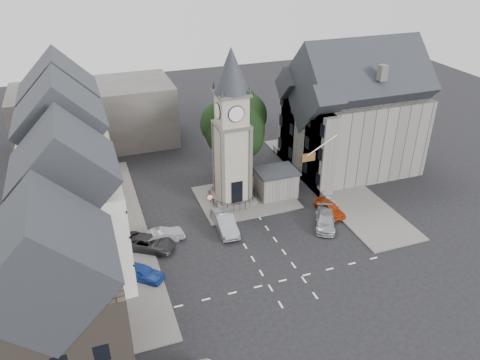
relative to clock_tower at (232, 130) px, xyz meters
name	(u,v)px	position (x,y,z in m)	size (l,w,h in m)	color
ground	(260,243)	(0.00, -7.99, -8.12)	(120.00, 120.00, 0.00)	black
pavement_west	(115,233)	(-12.50, -1.99, -8.05)	(6.00, 30.00, 0.14)	#595651
pavement_east	(332,182)	(12.00, 0.01, -8.05)	(6.00, 26.00, 0.14)	#595651
central_island	(246,198)	(1.50, 0.01, -8.04)	(10.00, 8.00, 0.16)	#595651
road_markings	(285,280)	(0.00, -13.49, -8.12)	(20.00, 8.00, 0.01)	silver
clock_tower	(232,130)	(0.00, 0.00, 0.00)	(4.86, 4.86, 16.25)	#4C4944
stone_shelter	(276,183)	(4.80, -0.49, -6.57)	(4.30, 3.30, 3.08)	slate
town_tree	(234,121)	(2.00, 5.01, -1.15)	(7.20, 7.20, 10.80)	black
warning_sign_post	(210,201)	(-3.20, -2.56, -6.09)	(0.70, 0.19, 2.85)	black
terrace_pink	(67,135)	(-15.50, 8.01, -1.54)	(8.10, 7.60, 12.80)	tan
terrace_cream	(69,168)	(-15.50, 0.01, -1.54)	(8.10, 7.60, 12.80)	beige
terrace_tudor	(74,218)	(-15.50, -7.99, -1.93)	(8.10, 7.60, 12.00)	silver
building_sw_stone	(57,311)	(-17.00, -16.99, -2.77)	(8.60, 7.60, 10.40)	#473E35
backdrop_west	(96,116)	(-12.00, 20.01, -4.12)	(20.00, 10.00, 8.00)	#4C4944
east_building	(351,118)	(15.59, 3.01, -1.86)	(14.40, 11.40, 12.60)	slate
east_boundary_wall	(302,175)	(9.20, 2.01, -7.67)	(0.40, 16.00, 0.90)	slate
flagpole	(323,145)	(8.00, -3.99, -1.12)	(3.68, 0.10, 2.74)	white
car_west_blue	(141,272)	(-11.12, -9.32, -7.46)	(1.55, 3.86, 1.32)	navy
car_west_silver	(163,236)	(-8.41, -4.74, -7.47)	(1.37, 3.93, 1.29)	#9FA1A7
car_west_grey	(149,243)	(-9.84, -5.44, -7.45)	(2.22, 4.82, 1.34)	#2B2B2D
car_island_silver	(225,223)	(-2.41, -4.88, -7.33)	(1.68, 4.81, 1.58)	gray
car_island_east	(325,220)	(7.00, -7.49, -7.47)	(1.83, 4.50, 1.31)	#999DA1
car_east_red	(330,208)	(8.50, -5.68, -7.47)	(1.53, 3.79, 1.29)	#9D2B08
pedestrian	(296,177)	(8.00, 1.21, -7.35)	(0.56, 0.37, 1.55)	beige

